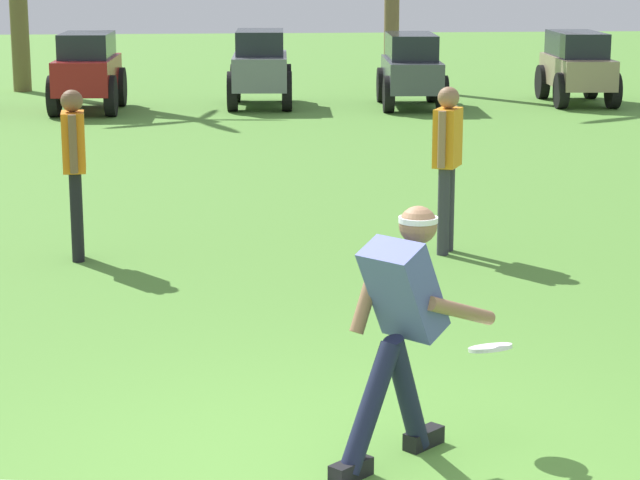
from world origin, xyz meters
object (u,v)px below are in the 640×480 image
Objects in this scene: frisbee_thrower at (402,320)px; frisbee_in_flight at (490,348)px; teammate_near_sideline at (447,154)px; parked_car_slot_c at (260,66)px; parked_car_slot_b at (88,70)px; parked_car_slot_d at (411,68)px; teammate_midfield at (74,158)px; parked_car_slot_e at (577,65)px.

frisbee_in_flight is (0.54, 0.21, -0.24)m from frisbee_thrower.
teammate_near_sideline is 0.65× the size of parked_car_slot_c.
parked_car_slot_b is at bearing 110.51° from teammate_near_sideline.
parked_car_slot_d reaches higher than frisbee_in_flight.
frisbee_thrower reaches higher than parked_car_slot_b.
parked_car_slot_c is (0.01, 16.84, -0.05)m from frisbee_thrower.
teammate_near_sideline and teammate_midfield have the same top height.
parked_car_slot_b is 0.99× the size of parked_car_slot_c.
frisbee_in_flight is 0.22× the size of teammate_near_sideline.
teammate_near_sideline reaches higher than frisbee_in_flight.
parked_car_slot_b is 0.97× the size of parked_car_slot_e.
teammate_midfield is 11.49m from parked_car_slot_b.
teammate_midfield is at bearing -85.56° from parked_car_slot_b.
teammate_midfield is at bearing 120.68° from frisbee_in_flight.
teammate_midfield reaches higher than parked_car_slot_d.
teammate_near_sideline is at bearing -69.49° from parked_car_slot_b.
frisbee_thrower is at bearing -65.49° from teammate_midfield.
parked_car_slot_e is (9.13, 0.44, -0.02)m from parked_car_slot_b.
parked_car_slot_d is (2.78, 16.48, -0.07)m from frisbee_thrower.
parked_car_slot_e reaches higher than frisbee_in_flight.
parked_car_slot_b is 0.97× the size of parked_car_slot_d.
frisbee_in_flight is at bearing -77.21° from parked_car_slot_b.
frisbee_thrower is at bearing -79.20° from parked_car_slot_b.
parked_car_slot_c reaches higher than parked_car_slot_d.
frisbee_thrower is 17.82m from parked_car_slot_e.
parked_car_slot_c is (-0.54, 16.62, 0.19)m from frisbee_in_flight.
teammate_midfield reaches higher than parked_car_slot_b.
teammate_midfield is at bearing -124.71° from parked_car_slot_e.
frisbee_thrower is at bearing -90.02° from parked_car_slot_c.
teammate_midfield is (-2.77, 4.67, 0.39)m from frisbee_in_flight.
frisbee_in_flight is 16.54m from parked_car_slot_b.
teammate_near_sideline reaches higher than parked_car_slot_d.
parked_car_slot_c reaches higher than frisbee_in_flight.
parked_car_slot_b is at bearing -170.91° from parked_car_slot_c.
teammate_near_sideline is (1.19, 4.83, 0.15)m from frisbee_thrower.
frisbee_in_flight is at bearing -108.27° from parked_car_slot_e.
parked_car_slot_b is 3.16m from parked_car_slot_c.
parked_car_slot_b is (-0.89, 11.46, -0.20)m from teammate_midfield.
parked_car_slot_e is (6.01, -0.06, -0.02)m from parked_car_slot_c.
teammate_midfield is at bearing -100.58° from parked_car_slot_c.
frisbee_in_flight is at bearing -88.15° from parked_car_slot_c.
parked_car_slot_b reaches higher than parked_car_slot_d.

